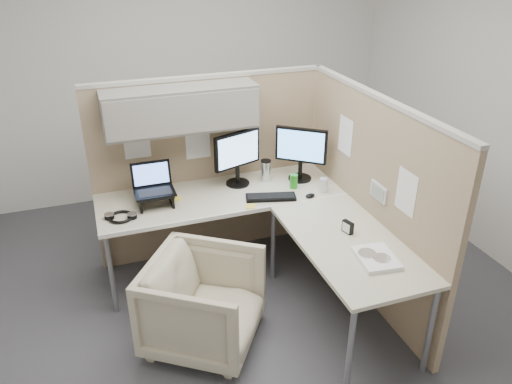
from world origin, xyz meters
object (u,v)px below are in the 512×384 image
object	(u,v)px
office_chair	(204,299)
monitor_left	(237,154)
keyboard	(271,197)
desk	(264,217)

from	to	relation	value
office_chair	monitor_left	world-z (taller)	monitor_left
keyboard	monitor_left	bearing A→B (deg)	131.03
monitor_left	office_chair	bearing A→B (deg)	-139.45
desk	office_chair	bearing A→B (deg)	-145.27
office_chair	desk	bearing A→B (deg)	-20.92
desk	keyboard	xyz separation A→B (m)	(0.13, 0.20, 0.05)
office_chair	monitor_left	bearing A→B (deg)	4.24
desk	keyboard	world-z (taller)	keyboard
desk	monitor_left	distance (m)	0.63
office_chair	keyboard	size ratio (longest dim) A/B	1.85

